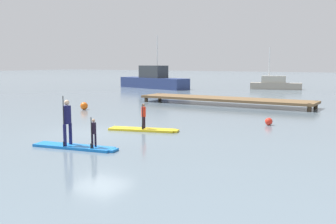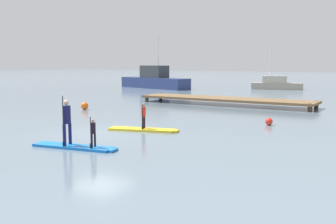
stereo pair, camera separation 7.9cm
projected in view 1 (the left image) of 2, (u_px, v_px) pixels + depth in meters
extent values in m
plane|color=slate|center=(100.00, 133.00, 18.11)|extent=(240.00, 240.00, 0.00)
cube|color=gold|center=(142.00, 130.00, 18.69)|extent=(3.22, 1.58, 0.10)
cube|color=gold|center=(175.00, 131.00, 18.28)|extent=(0.38, 0.57, 0.09)
cylinder|color=black|center=(144.00, 122.00, 18.75)|extent=(0.09, 0.09, 0.56)
cylinder|color=black|center=(143.00, 123.00, 18.51)|extent=(0.09, 0.09, 0.56)
cylinder|color=red|center=(144.00, 112.00, 18.57)|extent=(0.26, 0.26, 0.46)
sphere|color=#8C664C|center=(143.00, 105.00, 18.53)|extent=(0.13, 0.13, 0.13)
cylinder|color=black|center=(142.00, 117.00, 18.43)|extent=(0.03, 0.03, 1.18)
cube|color=black|center=(142.00, 127.00, 18.49)|extent=(0.07, 0.14, 0.18)
cube|color=blue|center=(74.00, 147.00, 14.88)|extent=(3.29, 1.24, 0.10)
cube|color=blue|center=(113.00, 150.00, 14.29)|extent=(0.32, 0.51, 0.09)
cylinder|color=#19194C|center=(70.00, 134.00, 15.07)|extent=(0.12, 0.12, 0.81)
cylinder|color=#19194C|center=(65.00, 135.00, 14.74)|extent=(0.12, 0.12, 0.81)
cylinder|color=#19194C|center=(67.00, 115.00, 14.81)|extent=(0.35, 0.35, 0.67)
sphere|color=beige|center=(67.00, 103.00, 14.76)|extent=(0.19, 0.19, 0.19)
cylinder|color=black|center=(64.00, 121.00, 14.63)|extent=(0.03, 0.03, 1.87)
cube|color=black|center=(64.00, 144.00, 14.74)|extent=(0.05, 0.14, 0.18)
cylinder|color=black|center=(95.00, 140.00, 14.63)|extent=(0.08, 0.08, 0.50)
cylinder|color=black|center=(92.00, 141.00, 14.43)|extent=(0.08, 0.08, 0.50)
cylinder|color=black|center=(94.00, 128.00, 14.47)|extent=(0.21, 0.21, 0.41)
sphere|color=tan|center=(93.00, 120.00, 14.44)|extent=(0.12, 0.12, 0.12)
cylinder|color=black|center=(91.00, 133.00, 14.34)|extent=(0.03, 0.03, 1.13)
cube|color=black|center=(92.00, 146.00, 14.40)|extent=(0.05, 0.14, 0.18)
cube|color=navy|center=(153.00, 83.00, 49.29)|extent=(10.33, 4.58, 1.29)
cube|color=#33383D|center=(153.00, 72.00, 49.13)|extent=(3.72, 2.58, 1.50)
cylinder|color=silver|center=(157.00, 51.00, 48.34)|extent=(0.12, 0.12, 3.61)
cube|color=#9E9384|center=(276.00, 86.00, 47.33)|extent=(6.07, 2.76, 0.77)
cube|color=#B2AD9E|center=(274.00, 79.00, 47.32)|extent=(2.96, 1.74, 0.82)
cylinder|color=silver|center=(269.00, 62.00, 47.22)|extent=(0.12, 0.12, 3.39)
cube|color=brown|center=(224.00, 99.00, 30.04)|extent=(13.41, 2.68, 0.18)
cylinder|color=#473828|center=(146.00, 98.00, 32.45)|extent=(0.28, 0.28, 0.52)
cylinder|color=#473828|center=(160.00, 97.00, 34.22)|extent=(0.28, 0.28, 0.52)
cylinder|color=#473828|center=(309.00, 108.00, 25.90)|extent=(0.28, 0.28, 0.52)
cylinder|color=#473828|center=(316.00, 105.00, 27.67)|extent=(0.28, 0.28, 0.52)
sphere|color=orange|center=(84.00, 106.00, 26.91)|extent=(0.51, 0.51, 0.51)
sphere|color=red|center=(269.00, 121.00, 20.30)|extent=(0.38, 0.38, 0.38)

